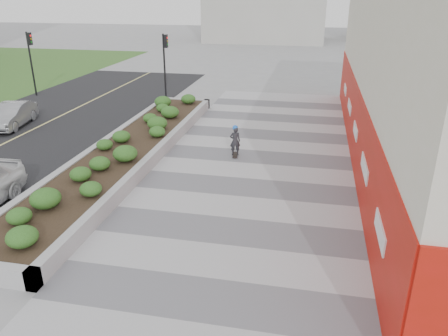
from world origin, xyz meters
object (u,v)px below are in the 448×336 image
(planter, at_px, (127,148))
(car_silver, at_px, (12,115))
(traffic_signal_far, at_px, (31,54))
(skateboarder, at_px, (235,141))
(traffic_signal_near, at_px, (165,57))

(planter, xyz_separation_m, car_silver, (-7.82, 3.15, 0.20))
(traffic_signal_far, xyz_separation_m, skateboarder, (15.44, -8.90, -2.04))
(traffic_signal_near, relative_size, traffic_signal_far, 1.00)
(planter, distance_m, traffic_signal_near, 10.90)
(skateboarder, height_order, car_silver, skateboarder)
(planter, xyz_separation_m, skateboarder, (4.51, 1.10, 0.30))
(skateboarder, distance_m, car_silver, 12.51)
(skateboarder, bearing_deg, traffic_signal_near, 114.31)
(planter, distance_m, traffic_signal_far, 15.00)
(traffic_signal_near, relative_size, car_silver, 1.13)
(traffic_signal_far, relative_size, skateboarder, 2.98)
(traffic_signal_near, xyz_separation_m, traffic_signal_far, (-9.20, -0.50, 0.00))
(planter, relative_size, traffic_signal_far, 4.29)
(traffic_signal_near, bearing_deg, planter, -80.65)
(traffic_signal_far, relative_size, car_silver, 1.13)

